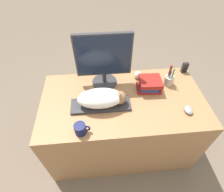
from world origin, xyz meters
The scene contains 11 objects.
ground_plane centered at (0.00, 0.00, 0.00)m, with size 12.00×12.00×0.00m, color #6B5B4C.
desk centered at (0.00, 0.36, 0.37)m, with size 1.36×0.72×0.73m.
keyboard centered at (-0.19, 0.30, 0.74)m, with size 0.47×0.15×0.02m.
cat centered at (-0.17, 0.30, 0.82)m, with size 0.38×0.18×0.13m.
monitor centered at (-0.14, 0.57, 0.99)m, with size 0.45×0.22×0.47m.
computer_mouse centered at (0.48, 0.18, 0.75)m, with size 0.06×0.09×0.04m.
coffee_mug centered at (-0.34, 0.07, 0.77)m, with size 0.11×0.08×0.08m.
pen_cup centered at (0.42, 0.50, 0.78)m, with size 0.08×0.08×0.21m.
baseball centered at (0.17, 0.61, 0.77)m, with size 0.07×0.07×0.07m.
phone centered at (0.63, 0.66, 0.78)m, with size 0.05×0.03×0.10m.
book_stack centered at (0.24, 0.46, 0.78)m, with size 0.21×0.18×0.11m.
Camera 1 is at (-0.18, -0.60, 1.80)m, focal length 28.00 mm.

